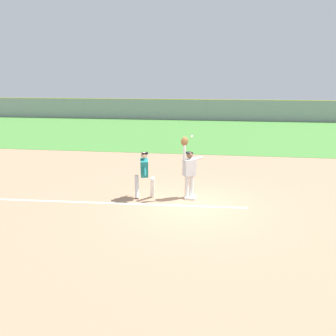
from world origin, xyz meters
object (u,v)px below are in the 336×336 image
(first_base, at_px, (190,197))
(fielder, at_px, (189,168))
(parked_car_red, at_px, (220,110))
(parked_car_blue, at_px, (265,111))
(runner, at_px, (144,172))
(parked_car_green, at_px, (132,109))
(parked_car_black, at_px, (180,110))
(baseball, at_px, (192,136))

(first_base, xyz_separation_m, fielder, (-0.07, 0.08, 1.08))
(parked_car_red, bearing_deg, parked_car_blue, -5.84)
(runner, bearing_deg, fielder, -5.56)
(parked_car_green, height_order, parked_car_black, same)
(parked_car_red, bearing_deg, baseball, -96.53)
(runner, relative_size, baseball, 23.24)
(baseball, xyz_separation_m, parked_car_blue, (6.34, 26.47, -1.61))
(baseball, bearing_deg, parked_car_blue, 76.53)
(fielder, relative_size, baseball, 30.81)
(first_base, relative_size, parked_car_blue, 0.08)
(first_base, distance_m, baseball, 2.25)
(parked_car_red, height_order, parked_car_blue, same)
(parked_car_green, bearing_deg, runner, -81.50)
(parked_car_black, bearing_deg, parked_car_blue, 2.56)
(fielder, bearing_deg, first_base, -173.05)
(first_base, relative_size, parked_car_green, 0.08)
(runner, distance_m, parked_car_blue, 27.87)
(first_base, bearing_deg, runner, -174.37)
(baseball, relative_size, parked_car_blue, 0.02)
(fielder, bearing_deg, baseball, -135.06)
(first_base, xyz_separation_m, parked_car_blue, (6.35, 26.53, 0.63))
(runner, bearing_deg, parked_car_blue, 59.09)
(parked_car_red, bearing_deg, parked_car_black, -178.71)
(parked_car_green, bearing_deg, parked_car_black, -13.15)
(fielder, distance_m, baseball, 1.17)
(runner, xyz_separation_m, baseball, (1.67, 0.23, 1.29))
(fielder, xyz_separation_m, runner, (-1.59, -0.24, -0.12))
(first_base, bearing_deg, baseball, 79.60)
(parked_car_green, xyz_separation_m, parked_car_red, (10.20, -0.36, 0.00))
(baseball, xyz_separation_m, parked_car_black, (-2.96, 26.32, -1.61))
(runner, height_order, parked_car_green, runner)
(first_base, xyz_separation_m, parked_car_black, (-2.95, 26.38, 0.63))
(runner, bearing_deg, first_base, -8.58)
(parked_car_black, bearing_deg, parked_car_green, 174.49)
(baseball, distance_m, parked_car_black, 26.54)
(parked_car_black, bearing_deg, baseball, -81.94)
(first_base, bearing_deg, fielder, 132.52)
(first_base, distance_m, runner, 1.92)
(parked_car_green, distance_m, parked_car_red, 10.21)
(runner, height_order, parked_car_blue, runner)
(baseball, bearing_deg, parked_car_red, 86.81)
(fielder, xyz_separation_m, parked_car_blue, (6.42, 26.46, -0.45))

